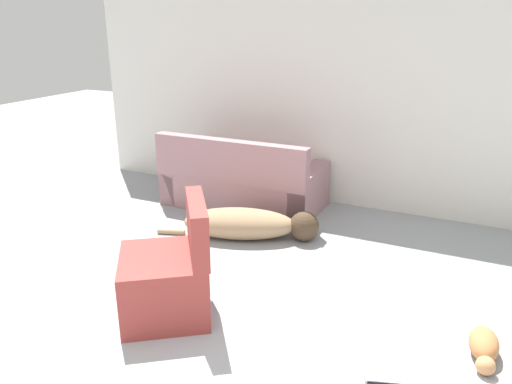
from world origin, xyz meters
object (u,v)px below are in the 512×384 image
object	(u,v)px
dog	(249,224)
couch	(243,184)
side_chair	(169,277)
cat	(484,346)

from	to	relation	value
dog	couch	bearing A→B (deg)	101.07
couch	side_chair	distance (m)	2.30
couch	side_chair	world-z (taller)	side_chair
dog	cat	size ratio (longest dim) A/B	3.17
dog	cat	xyz separation A→B (m)	(2.20, -1.03, -0.07)
side_chair	cat	bearing A→B (deg)	65.52
couch	side_chair	size ratio (longest dim) A/B	2.01
dog	side_chair	distance (m)	1.46
dog	cat	bearing A→B (deg)	-44.40
couch	dog	world-z (taller)	couch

